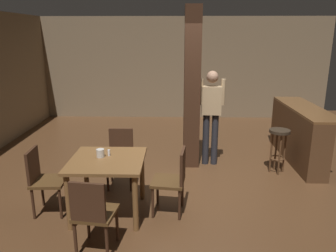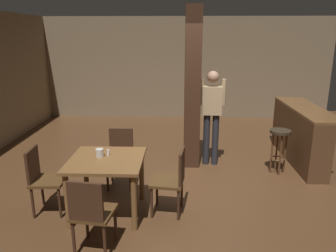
% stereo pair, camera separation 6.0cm
% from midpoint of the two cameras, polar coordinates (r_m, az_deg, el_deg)
% --- Properties ---
extents(ground_plane, '(10.80, 10.80, 0.00)m').
position_cam_midpoint_polar(ground_plane, '(5.34, 3.71, -10.19)').
color(ground_plane, '#4C301C').
extents(wall_back, '(8.00, 0.10, 2.80)m').
position_cam_midpoint_polar(wall_back, '(9.35, 2.76, 9.99)').
color(wall_back, '#756047').
rests_on(wall_back, ground_plane).
extents(pillar, '(0.28, 0.28, 2.80)m').
position_cam_midpoint_polar(pillar, '(5.73, 3.91, 6.33)').
color(pillar, '#382114').
rests_on(pillar, ground_plane).
extents(dining_table, '(0.95, 0.95, 0.78)m').
position_cam_midpoint_polar(dining_table, '(4.38, -10.89, -7.26)').
color(dining_table, brown).
rests_on(dining_table, ground_plane).
extents(chair_east, '(0.47, 0.47, 0.89)m').
position_cam_midpoint_polar(chair_east, '(4.36, 0.61, -9.03)').
color(chair_east, '#4C3319').
rests_on(chair_east, ground_plane).
extents(chair_north, '(0.43, 0.43, 0.89)m').
position_cam_midpoint_polar(chair_north, '(5.21, -8.58, -4.96)').
color(chair_north, '#4C3319').
rests_on(chair_north, ground_plane).
extents(chair_south, '(0.47, 0.47, 0.89)m').
position_cam_midpoint_polar(chair_south, '(3.69, -13.43, -14.38)').
color(chair_south, '#4C3319').
rests_on(chair_south, ground_plane).
extents(chair_west, '(0.44, 0.44, 0.89)m').
position_cam_midpoint_polar(chair_west, '(4.68, -21.27, -8.35)').
color(chair_west, '#4C3319').
rests_on(chair_west, ground_plane).
extents(napkin_cup, '(0.10, 0.10, 0.11)m').
position_cam_midpoint_polar(napkin_cup, '(4.39, -12.09, -4.64)').
color(napkin_cup, beige).
rests_on(napkin_cup, dining_table).
extents(salt_shaker, '(0.03, 0.03, 0.08)m').
position_cam_midpoint_polar(salt_shaker, '(4.42, -10.64, -4.61)').
color(salt_shaker, silver).
rests_on(salt_shaker, dining_table).
extents(standing_person, '(0.47, 0.22, 1.72)m').
position_cam_midpoint_polar(standing_person, '(5.90, 7.25, 2.57)').
color(standing_person, tan).
rests_on(standing_person, ground_plane).
extents(bar_counter, '(0.56, 2.13, 1.03)m').
position_cam_midpoint_polar(bar_counter, '(6.64, 21.41, -1.20)').
color(bar_counter, brown).
rests_on(bar_counter, ground_plane).
extents(bar_stool_near, '(0.35, 0.35, 0.77)m').
position_cam_midpoint_polar(bar_stool_near, '(5.90, 18.47, -2.43)').
color(bar_stool_near, '#2D2319').
rests_on(bar_stool_near, ground_plane).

